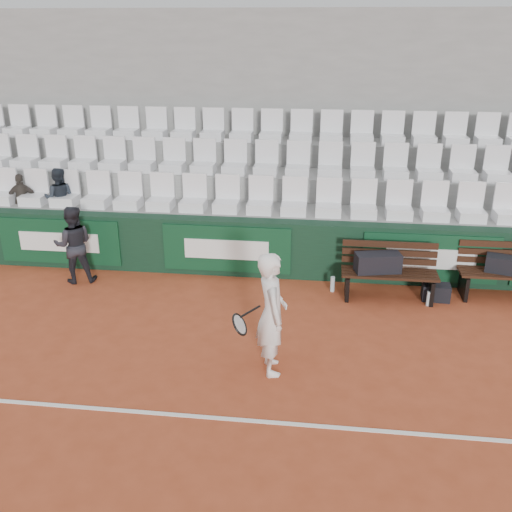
{
  "coord_description": "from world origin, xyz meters",
  "views": [
    {
      "loc": [
        1.41,
        -5.12,
        4.07
      ],
      "look_at": [
        0.48,
        2.4,
        1.0
      ],
      "focal_mm": 40.0,
      "sensor_mm": 36.0,
      "label": 1
    }
  ],
  "objects_px": {
    "water_bottle_near": "(333,284)",
    "water_bottle_far": "(429,299)",
    "ball_kid": "(74,245)",
    "spectator_b": "(19,177)",
    "bench_right": "(506,285)",
    "tennis_player": "(271,314)",
    "bench_left": "(388,285)",
    "sports_bag_left": "(378,263)",
    "spectator_c": "(56,174)",
    "sports_bag_right": "(505,265)",
    "sports_bag_ground": "(436,292)"
  },
  "relations": [
    {
      "from": "water_bottle_near",
      "to": "water_bottle_far",
      "type": "height_order",
      "value": "water_bottle_near"
    },
    {
      "from": "water_bottle_near",
      "to": "ball_kid",
      "type": "height_order",
      "value": "ball_kid"
    },
    {
      "from": "spectator_b",
      "to": "bench_right",
      "type": "bearing_deg",
      "value": 157.12
    },
    {
      "from": "tennis_player",
      "to": "water_bottle_far",
      "type": "bearing_deg",
      "value": 42.47
    },
    {
      "from": "bench_left",
      "to": "ball_kid",
      "type": "relative_size",
      "value": 1.13
    },
    {
      "from": "bench_right",
      "to": "sports_bag_left",
      "type": "xyz_separation_m",
      "value": [
        -2.06,
        -0.21,
        0.38
      ]
    },
    {
      "from": "sports_bag_left",
      "to": "ball_kid",
      "type": "height_order",
      "value": "ball_kid"
    },
    {
      "from": "water_bottle_far",
      "to": "ball_kid",
      "type": "height_order",
      "value": "ball_kid"
    },
    {
      "from": "bench_left",
      "to": "spectator_c",
      "type": "height_order",
      "value": "spectator_c"
    },
    {
      "from": "sports_bag_left",
      "to": "water_bottle_near",
      "type": "distance_m",
      "value": 0.84
    },
    {
      "from": "spectator_b",
      "to": "sports_bag_left",
      "type": "bearing_deg",
      "value": 153.28
    },
    {
      "from": "ball_kid",
      "to": "sports_bag_right",
      "type": "bearing_deg",
      "value": 162.75
    },
    {
      "from": "sports_bag_left",
      "to": "spectator_c",
      "type": "xyz_separation_m",
      "value": [
        -5.74,
        1.16,
        0.96
      ]
    },
    {
      "from": "water_bottle_far",
      "to": "spectator_b",
      "type": "xyz_separation_m",
      "value": [
        -7.27,
        1.37,
        1.38
      ]
    },
    {
      "from": "water_bottle_far",
      "to": "bench_right",
      "type": "bearing_deg",
      "value": 18.58
    },
    {
      "from": "spectator_b",
      "to": "spectator_c",
      "type": "xyz_separation_m",
      "value": [
        0.73,
        0.0,
        0.07
      ]
    },
    {
      "from": "bench_left",
      "to": "sports_bag_ground",
      "type": "relative_size",
      "value": 3.48
    },
    {
      "from": "water_bottle_far",
      "to": "spectator_c",
      "type": "bearing_deg",
      "value": 168.16
    },
    {
      "from": "bench_left",
      "to": "sports_bag_left",
      "type": "bearing_deg",
      "value": 175.05
    },
    {
      "from": "water_bottle_far",
      "to": "bench_left",
      "type": "bearing_deg",
      "value": 162.61
    },
    {
      "from": "water_bottle_near",
      "to": "spectator_c",
      "type": "xyz_separation_m",
      "value": [
        -5.05,
        1.03,
        1.44
      ]
    },
    {
      "from": "sports_bag_left",
      "to": "tennis_player",
      "type": "height_order",
      "value": "tennis_player"
    },
    {
      "from": "water_bottle_near",
      "to": "spectator_b",
      "type": "relative_size",
      "value": 0.26
    },
    {
      "from": "bench_left",
      "to": "water_bottle_far",
      "type": "relative_size",
      "value": 6.22
    },
    {
      "from": "bench_right",
      "to": "spectator_c",
      "type": "relative_size",
      "value": 1.33
    },
    {
      "from": "sports_bag_ground",
      "to": "spectator_b",
      "type": "relative_size",
      "value": 0.43
    },
    {
      "from": "water_bottle_far",
      "to": "spectator_b",
      "type": "distance_m",
      "value": 7.52
    },
    {
      "from": "bench_right",
      "to": "ball_kid",
      "type": "height_order",
      "value": "ball_kid"
    },
    {
      "from": "sports_bag_ground",
      "to": "tennis_player",
      "type": "bearing_deg",
      "value": -136.32
    },
    {
      "from": "sports_bag_left",
      "to": "spectator_b",
      "type": "relative_size",
      "value": 0.71
    },
    {
      "from": "water_bottle_far",
      "to": "spectator_c",
      "type": "height_order",
      "value": "spectator_c"
    },
    {
      "from": "bench_left",
      "to": "spectator_b",
      "type": "height_order",
      "value": "spectator_b"
    },
    {
      "from": "sports_bag_right",
      "to": "sports_bag_ground",
      "type": "distance_m",
      "value": 1.14
    },
    {
      "from": "ball_kid",
      "to": "tennis_player",
      "type": "bearing_deg",
      "value": 128.26
    },
    {
      "from": "sports_bag_left",
      "to": "sports_bag_ground",
      "type": "relative_size",
      "value": 1.64
    },
    {
      "from": "bench_right",
      "to": "tennis_player",
      "type": "xyz_separation_m",
      "value": [
        -3.52,
        -2.5,
        0.57
      ]
    },
    {
      "from": "spectator_c",
      "to": "tennis_player",
      "type": "bearing_deg",
      "value": 128.66
    },
    {
      "from": "sports_bag_right",
      "to": "water_bottle_near",
      "type": "bearing_deg",
      "value": -178.28
    },
    {
      "from": "sports_bag_left",
      "to": "sports_bag_ground",
      "type": "xyz_separation_m",
      "value": [
        0.95,
        0.02,
        -0.47
      ]
    },
    {
      "from": "sports_bag_right",
      "to": "bench_right",
      "type": "bearing_deg",
      "value": 2.98
    },
    {
      "from": "bench_left",
      "to": "water_bottle_far",
      "type": "xyz_separation_m",
      "value": [
        0.61,
        -0.19,
        -0.1
      ]
    },
    {
      "from": "sports_bag_ground",
      "to": "bench_right",
      "type": "bearing_deg",
      "value": 9.87
    },
    {
      "from": "sports_bag_right",
      "to": "ball_kid",
      "type": "bearing_deg",
      "value": -178.36
    },
    {
      "from": "sports_bag_ground",
      "to": "spectator_b",
      "type": "distance_m",
      "value": 7.63
    },
    {
      "from": "spectator_c",
      "to": "sports_bag_left",
      "type": "bearing_deg",
      "value": 156.11
    },
    {
      "from": "sports_bag_right",
      "to": "tennis_player",
      "type": "height_order",
      "value": "tennis_player"
    },
    {
      "from": "sports_bag_right",
      "to": "water_bottle_near",
      "type": "xyz_separation_m",
      "value": [
        -2.67,
        -0.08,
        -0.45
      ]
    },
    {
      "from": "ball_kid",
      "to": "spectator_b",
      "type": "bearing_deg",
      "value": -57.42
    },
    {
      "from": "spectator_b",
      "to": "water_bottle_near",
      "type": "bearing_deg",
      "value": 153.34
    },
    {
      "from": "bench_left",
      "to": "water_bottle_near",
      "type": "relative_size",
      "value": 5.81
    }
  ]
}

